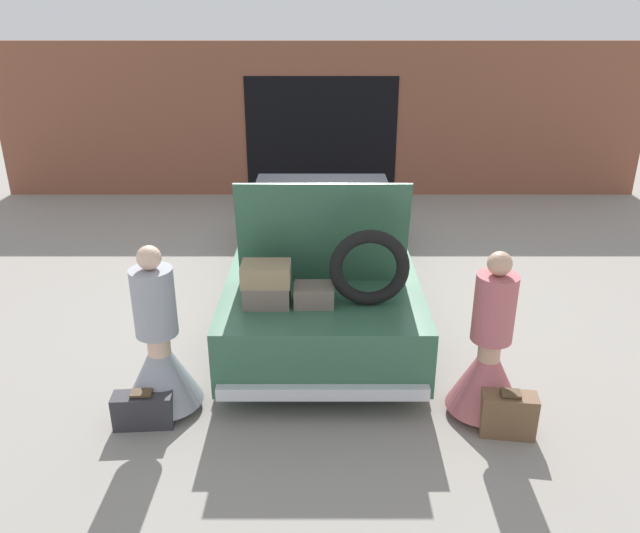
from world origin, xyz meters
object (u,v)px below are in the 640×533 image
Objects in this scene: person_left at (157,355)px; suitcase_beside_left_person at (141,410)px; person_right at (486,360)px; suitcase_beside_right_person at (506,414)px; car at (319,250)px.

suitcase_beside_left_person is at bearing -36.78° from person_left.
suitcase_beside_right_person is (0.13, -0.30, -0.35)m from person_right.
car is 9.99× the size of suitcase_beside_left_person.
person_right is 0.48m from suitcase_beside_right_person.
person_right is at bearing 3.44° from suitcase_beside_left_person.
car is 10.88× the size of suitcase_beside_right_person.
suitcase_beside_left_person is at bearing 177.86° from suitcase_beside_right_person.
car is at bearing 59.99° from suitcase_beside_left_person.
car reaches higher than suitcase_beside_left_person.
car reaches higher than person_right.
car is at bearing 119.18° from suitcase_beside_right_person.
suitcase_beside_left_person is at bearing -120.01° from car.
person_left is 1.01× the size of person_right.
suitcase_beside_right_person is at bearing -157.24° from person_right.
person_left is 3.01× the size of suitcase_beside_left_person.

